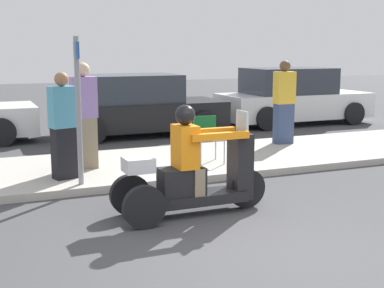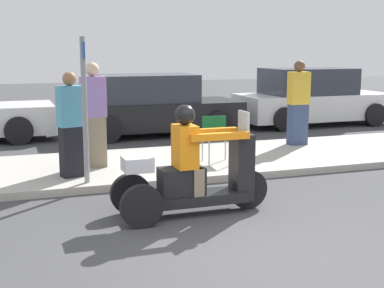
{
  "view_description": "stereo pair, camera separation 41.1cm",
  "coord_description": "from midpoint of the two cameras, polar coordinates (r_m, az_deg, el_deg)",
  "views": [
    {
      "loc": [
        -2.82,
        -4.44,
        2.15
      ],
      "look_at": [
        -0.21,
        1.77,
        0.94
      ],
      "focal_mm": 50.0,
      "sensor_mm": 36.0,
      "label": 1
    },
    {
      "loc": [
        -2.43,
        -4.59,
        2.15
      ],
      "look_at": [
        -0.21,
        1.77,
        0.94
      ],
      "focal_mm": 50.0,
      "sensor_mm": 36.0,
      "label": 2
    }
  ],
  "objects": [
    {
      "name": "spectator_by_tree",
      "position": [
        11.58,
        8.78,
        4.25
      ],
      "size": [
        0.43,
        0.26,
        1.78
      ],
      "color": "#38476B",
      "rests_on": "sidewalk_strip"
    },
    {
      "name": "street_sign",
      "position": [
        8.11,
        -13.46,
        4.04
      ],
      "size": [
        0.08,
        0.36,
        2.2
      ],
      "color": "gray",
      "rests_on": "sidewalk_strip"
    },
    {
      "name": "folding_chair_curbside",
      "position": [
        9.61,
        0.35,
        1.07
      ],
      "size": [
        0.5,
        0.5,
        0.82
      ],
      "color": "#A5A8AD",
      "rests_on": "sidewalk_strip"
    },
    {
      "name": "spectator_mid_group",
      "position": [
        8.6,
        -14.89,
        1.68
      ],
      "size": [
        0.45,
        0.34,
        1.67
      ],
      "color": "black",
      "rests_on": "sidewalk_strip"
    },
    {
      "name": "sidewalk_strip",
      "position": [
        9.71,
        -6.55,
        -2.3
      ],
      "size": [
        28.0,
        2.8,
        0.12
      ],
      "color": "#B2ADA3",
      "rests_on": "ground"
    },
    {
      "name": "motorcycle_trike",
      "position": [
        6.93,
        -1.63,
        -3.37
      ],
      "size": [
        2.09,
        0.71,
        1.45
      ],
      "color": "black",
      "rests_on": "ground"
    },
    {
      "name": "ground_plane",
      "position": [
        5.65,
        7.01,
        -12.24
      ],
      "size": [
        60.0,
        60.0,
        0.0
      ],
      "primitive_type": "plane",
      "color": "#424244"
    },
    {
      "name": "parked_car_lot_right",
      "position": [
        15.61,
        9.9,
        4.88
      ],
      "size": [
        4.36,
        1.97,
        1.6
      ],
      "color": "silver",
      "rests_on": "ground"
    },
    {
      "name": "spectator_near_curb",
      "position": [
        9.26,
        -12.67,
        2.73
      ],
      "size": [
        0.43,
        0.26,
        1.8
      ],
      "color": "gray",
      "rests_on": "sidewalk_strip"
    },
    {
      "name": "parked_car_lot_left",
      "position": [
        13.41,
        -6.83,
        3.96
      ],
      "size": [
        4.24,
        1.96,
        1.51
      ],
      "color": "black",
      "rests_on": "ground"
    }
  ]
}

